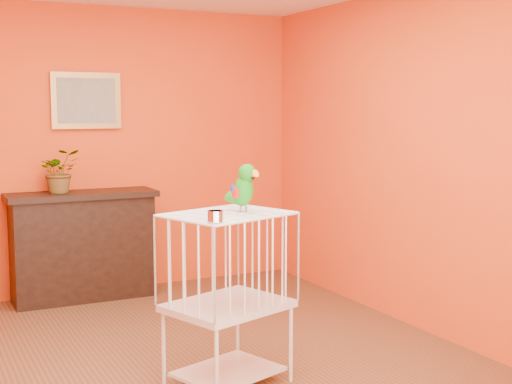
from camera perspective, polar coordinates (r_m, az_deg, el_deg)
ground at (r=4.76m, az=-6.56°, el=-14.05°), size 4.50×4.50×0.00m
room_shell at (r=4.45m, az=-6.84°, el=5.38°), size 4.50×4.50×4.50m
console_cabinet at (r=6.48m, az=-13.68°, el=-4.18°), size 1.29×0.46×0.95m
potted_plant at (r=6.37m, az=-15.42°, el=1.25°), size 0.35×0.39×0.30m
framed_picture at (r=6.58m, az=-13.42°, el=7.12°), size 0.62×0.04×0.50m
birdcage at (r=4.35m, az=-2.27°, el=-8.39°), size 0.82×0.72×1.06m
feed_cup at (r=3.90m, az=-3.27°, el=-1.96°), size 0.09×0.09×0.06m
parrot at (r=4.29m, az=-1.00°, el=0.37°), size 0.16×0.27×0.30m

